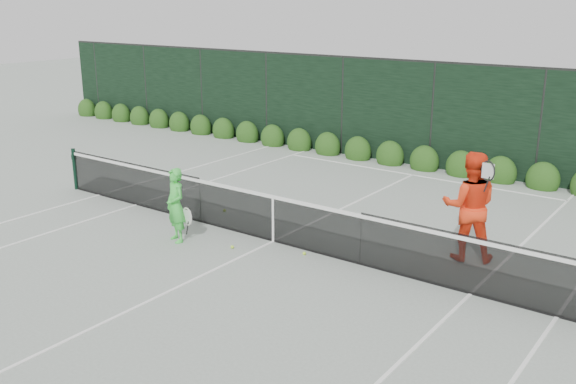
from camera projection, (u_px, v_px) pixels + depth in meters
The scene contains 8 objects.
ground at pixel (273, 242), 12.94m from camera, with size 80.00×80.00×0.00m, color gray.
tennis_net at pixel (272, 216), 12.80m from camera, with size 12.90×0.10×1.07m.
player_woman at pixel (176, 205), 12.77m from camera, with size 0.67×0.53×1.51m.
player_man at pixel (469, 206), 11.81m from camera, with size 1.24×1.13×2.07m.
court_lines at pixel (273, 241), 12.94m from camera, with size 11.03×23.83×0.01m.
windscreen_fence at pixel (172, 203), 10.41m from camera, with size 32.00×21.07×3.06m.
hedge_row at pixel (424, 162), 18.41m from camera, with size 31.66×0.65×0.94m.
tennis_balls at pixel (252, 235), 13.19m from camera, with size 3.05×1.69×0.07m.
Camera 1 is at (7.38, -9.61, 4.66)m, focal length 40.00 mm.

